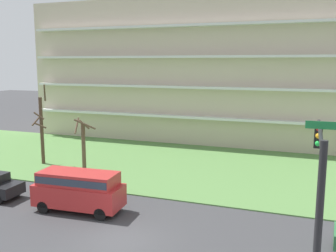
% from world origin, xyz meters
% --- Properties ---
extents(ground, '(160.00, 160.00, 0.00)m').
position_xyz_m(ground, '(0.00, 0.00, 0.00)').
color(ground, '#38383A').
extents(grass_lawn_strip, '(80.00, 16.00, 0.08)m').
position_xyz_m(grass_lawn_strip, '(0.00, 14.00, 0.04)').
color(grass_lawn_strip, '#547F42').
rests_on(grass_lawn_strip, ground).
extents(apartment_building, '(44.58, 13.44, 15.29)m').
position_xyz_m(apartment_building, '(0.00, 28.24, 7.65)').
color(apartment_building, beige).
rests_on(apartment_building, ground).
extents(tree_far_left, '(1.24, 1.29, 6.83)m').
position_xyz_m(tree_far_left, '(-12.73, 10.39, 3.12)').
color(tree_far_left, '#4C3828').
rests_on(tree_far_left, ground).
extents(tree_left, '(1.91, 1.63, 4.35)m').
position_xyz_m(tree_left, '(-8.46, 10.03, 2.26)').
color(tree_left, brown).
rests_on(tree_left, ground).
extents(van_red_center_left, '(5.31, 2.31, 2.36)m').
position_xyz_m(van_red_center_left, '(-4.00, 2.50, 1.40)').
color(van_red_center_left, '#B22828').
rests_on(van_red_center_left, ground).
extents(traffic_signal_mast, '(0.90, 5.97, 6.89)m').
position_xyz_m(traffic_signal_mast, '(8.70, -4.65, 4.73)').
color(traffic_signal_mast, black).
rests_on(traffic_signal_mast, ground).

